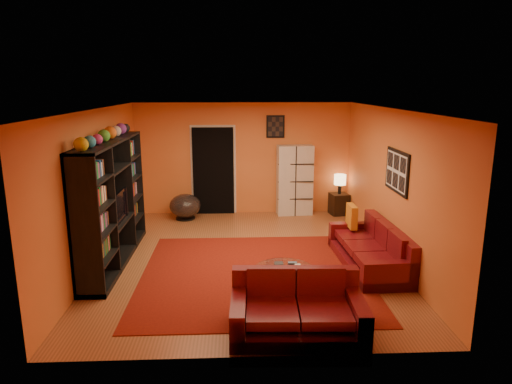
{
  "coord_description": "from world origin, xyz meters",
  "views": [
    {
      "loc": [
        -0.18,
        -7.57,
        2.99
      ],
      "look_at": [
        0.17,
        0.1,
        1.18
      ],
      "focal_mm": 32.0,
      "sensor_mm": 36.0,
      "label": 1
    }
  ],
  "objects_px": {
    "loveseat": "(297,308)",
    "table_lamp": "(340,180)",
    "sofa": "(374,249)",
    "tv": "(115,207)",
    "coffee_table": "(284,272)",
    "entertainment_unit": "(112,202)",
    "side_table": "(339,204)",
    "storage_cabinet": "(295,180)",
    "bowl_chair": "(185,206)"
  },
  "relations": [
    {
      "from": "loveseat",
      "to": "table_lamp",
      "type": "xyz_separation_m",
      "value": [
        1.69,
        5.14,
        0.54
      ]
    },
    {
      "from": "sofa",
      "to": "tv",
      "type": "bearing_deg",
      "value": 172.64
    },
    {
      "from": "table_lamp",
      "to": "tv",
      "type": "bearing_deg",
      "value": -148.27
    },
    {
      "from": "coffee_table",
      "to": "table_lamp",
      "type": "relative_size",
      "value": 1.9
    },
    {
      "from": "entertainment_unit",
      "to": "sofa",
      "type": "bearing_deg",
      "value": -5.46
    },
    {
      "from": "entertainment_unit",
      "to": "tv",
      "type": "relative_size",
      "value": 3.38
    },
    {
      "from": "entertainment_unit",
      "to": "side_table",
      "type": "bearing_deg",
      "value": 31.09
    },
    {
      "from": "coffee_table",
      "to": "storage_cabinet",
      "type": "distance_m",
      "value": 4.44
    },
    {
      "from": "bowl_chair",
      "to": "table_lamp",
      "type": "height_order",
      "value": "table_lamp"
    },
    {
      "from": "coffee_table",
      "to": "sofa",
      "type": "bearing_deg",
      "value": 34.72
    },
    {
      "from": "entertainment_unit",
      "to": "bowl_chair",
      "type": "xyz_separation_m",
      "value": [
        0.94,
        2.5,
        -0.74
      ]
    },
    {
      "from": "loveseat",
      "to": "storage_cabinet",
      "type": "xyz_separation_m",
      "value": [
        0.63,
        5.21,
        0.54
      ]
    },
    {
      "from": "sofa",
      "to": "side_table",
      "type": "xyz_separation_m",
      "value": [
        0.11,
        3.15,
        -0.04
      ]
    },
    {
      "from": "tv",
      "to": "storage_cabinet",
      "type": "bearing_deg",
      "value": -50.33
    },
    {
      "from": "table_lamp",
      "to": "coffee_table",
      "type": "bearing_deg",
      "value": -112.26
    },
    {
      "from": "tv",
      "to": "storage_cabinet",
      "type": "relative_size",
      "value": 0.54
    },
    {
      "from": "side_table",
      "to": "bowl_chair",
      "type": "bearing_deg",
      "value": -176.35
    },
    {
      "from": "bowl_chair",
      "to": "side_table",
      "type": "relative_size",
      "value": 1.41
    },
    {
      "from": "sofa",
      "to": "bowl_chair",
      "type": "xyz_separation_m",
      "value": [
        -3.47,
        2.92,
        0.02
      ]
    },
    {
      "from": "storage_cabinet",
      "to": "side_table",
      "type": "bearing_deg",
      "value": -8.0
    },
    {
      "from": "tv",
      "to": "bowl_chair",
      "type": "height_order",
      "value": "tv"
    },
    {
      "from": "entertainment_unit",
      "to": "storage_cabinet",
      "type": "bearing_deg",
      "value": 38.88
    },
    {
      "from": "tv",
      "to": "table_lamp",
      "type": "relative_size",
      "value": 1.94
    },
    {
      "from": "tv",
      "to": "storage_cabinet",
      "type": "height_order",
      "value": "storage_cabinet"
    },
    {
      "from": "entertainment_unit",
      "to": "loveseat",
      "type": "xyz_separation_m",
      "value": [
        2.84,
        -2.41,
        -0.77
      ]
    },
    {
      "from": "entertainment_unit",
      "to": "sofa",
      "type": "height_order",
      "value": "entertainment_unit"
    },
    {
      "from": "side_table",
      "to": "storage_cabinet",
      "type": "bearing_deg",
      "value": 176.13
    },
    {
      "from": "coffee_table",
      "to": "side_table",
      "type": "xyz_separation_m",
      "value": [
        1.76,
        4.29,
        -0.14
      ]
    },
    {
      "from": "loveseat",
      "to": "coffee_table",
      "type": "bearing_deg",
      "value": 7.03
    },
    {
      "from": "coffee_table",
      "to": "side_table",
      "type": "bearing_deg",
      "value": 67.74
    },
    {
      "from": "entertainment_unit",
      "to": "storage_cabinet",
      "type": "distance_m",
      "value": 4.47
    },
    {
      "from": "coffee_table",
      "to": "table_lamp",
      "type": "xyz_separation_m",
      "value": [
        1.76,
        4.29,
        0.43
      ]
    },
    {
      "from": "side_table",
      "to": "entertainment_unit",
      "type": "bearing_deg",
      "value": -148.91
    },
    {
      "from": "sofa",
      "to": "loveseat",
      "type": "height_order",
      "value": "same"
    },
    {
      "from": "sofa",
      "to": "table_lamp",
      "type": "bearing_deg",
      "value": 85.58
    },
    {
      "from": "bowl_chair",
      "to": "table_lamp",
      "type": "xyz_separation_m",
      "value": [
        3.59,
        0.23,
        0.51
      ]
    },
    {
      "from": "sofa",
      "to": "storage_cabinet",
      "type": "distance_m",
      "value": 3.4
    },
    {
      "from": "tv",
      "to": "side_table",
      "type": "height_order",
      "value": "tv"
    },
    {
      "from": "sofa",
      "to": "storage_cabinet",
      "type": "height_order",
      "value": "storage_cabinet"
    },
    {
      "from": "sofa",
      "to": "side_table",
      "type": "bearing_deg",
      "value": 85.58
    },
    {
      "from": "tv",
      "to": "coffee_table",
      "type": "relative_size",
      "value": 1.02
    },
    {
      "from": "coffee_table",
      "to": "loveseat",
      "type": "bearing_deg",
      "value": -85.36
    },
    {
      "from": "entertainment_unit",
      "to": "table_lamp",
      "type": "bearing_deg",
      "value": 31.09
    },
    {
      "from": "coffee_table",
      "to": "storage_cabinet",
      "type": "height_order",
      "value": "storage_cabinet"
    },
    {
      "from": "bowl_chair",
      "to": "loveseat",
      "type": "bearing_deg",
      "value": -68.86
    },
    {
      "from": "coffee_table",
      "to": "table_lamp",
      "type": "distance_m",
      "value": 4.65
    },
    {
      "from": "tv",
      "to": "table_lamp",
      "type": "bearing_deg",
      "value": -58.27
    },
    {
      "from": "entertainment_unit",
      "to": "bowl_chair",
      "type": "height_order",
      "value": "entertainment_unit"
    },
    {
      "from": "entertainment_unit",
      "to": "table_lamp",
      "type": "height_order",
      "value": "entertainment_unit"
    },
    {
      "from": "coffee_table",
      "to": "bowl_chair",
      "type": "bearing_deg",
      "value": 114.28
    }
  ]
}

